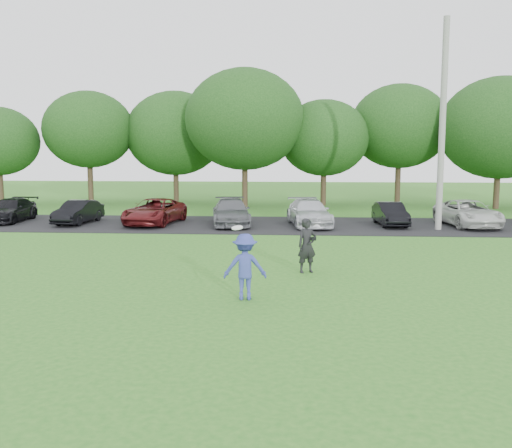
% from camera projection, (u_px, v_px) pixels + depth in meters
% --- Properties ---
extents(ground, '(100.00, 100.00, 0.00)m').
position_uv_depth(ground, '(246.00, 292.00, 14.65)').
color(ground, '#286B1E').
rests_on(ground, ground).
extents(parking_lot, '(32.00, 6.50, 0.03)m').
position_uv_depth(parking_lot, '(270.00, 225.00, 27.50)').
color(parking_lot, black).
rests_on(parking_lot, ground).
extents(utility_pole, '(0.28, 0.28, 9.35)m').
position_uv_depth(utility_pole, '(442.00, 126.00, 25.20)').
color(utility_pole, gray).
rests_on(utility_pole, ground).
extents(frisbee_player, '(1.09, 0.68, 1.82)m').
position_uv_depth(frisbee_player, '(245.00, 267.00, 13.82)').
color(frisbee_player, '#353F95').
rests_on(frisbee_player, ground).
extents(camera_bystander, '(0.70, 0.59, 1.62)m').
position_uv_depth(camera_bystander, '(307.00, 246.00, 16.84)').
color(camera_bystander, black).
rests_on(camera_bystander, ground).
extents(parked_cars, '(28.03, 4.91, 1.24)m').
position_uv_depth(parked_cars, '(273.00, 212.00, 27.33)').
color(parked_cars, black).
rests_on(parked_cars, parking_lot).
extents(tree_row, '(42.39, 9.85, 8.64)m').
position_uv_depth(tree_row, '(301.00, 129.00, 36.41)').
color(tree_row, '#38281C').
rests_on(tree_row, ground).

